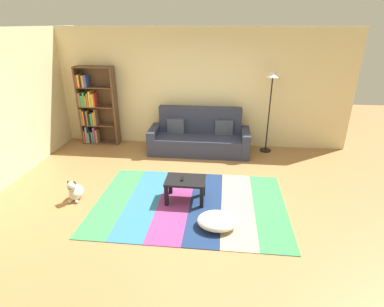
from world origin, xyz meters
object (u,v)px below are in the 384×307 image
(pouf, at_px, (217,221))
(standing_lamp, at_px, (272,85))
(bookshelf, at_px, (94,109))
(couch, at_px, (199,138))
(dog, at_px, (75,191))
(tv_remote, at_px, (182,179))
(coffee_table, at_px, (185,184))

(pouf, relative_size, standing_lamp, 0.32)
(bookshelf, bearing_deg, standing_lamp, -1.21)
(couch, xyz_separation_m, dog, (-1.89, -2.34, -0.18))
(standing_lamp, height_order, tv_remote, standing_lamp)
(coffee_table, relative_size, standing_lamp, 0.36)
(pouf, relative_size, tv_remote, 3.91)
(tv_remote, bearing_deg, standing_lamp, 53.92)
(pouf, xyz_separation_m, standing_lamp, (1.03, 3.04, 1.43))
(dog, bearing_deg, pouf, -11.84)
(pouf, xyz_separation_m, tv_remote, (-0.61, 0.69, 0.30))
(coffee_table, bearing_deg, tv_remote, 175.77)
(couch, distance_m, coffee_table, 2.16)
(couch, height_order, coffee_table, couch)
(couch, bearing_deg, tv_remote, -92.58)
(pouf, relative_size, dog, 1.48)
(bookshelf, xyz_separation_m, pouf, (3.08, -3.13, -0.75))
(couch, distance_m, tv_remote, 2.16)
(pouf, height_order, standing_lamp, standing_lamp)
(tv_remote, bearing_deg, bookshelf, 134.20)
(couch, xyz_separation_m, pouf, (0.51, -2.85, -0.23))
(coffee_table, xyz_separation_m, tv_remote, (-0.05, 0.00, 0.09))
(coffee_table, height_order, standing_lamp, standing_lamp)
(standing_lamp, bearing_deg, pouf, -108.71)
(couch, height_order, dog, couch)
(bookshelf, distance_m, coffee_table, 3.56)
(pouf, distance_m, dog, 2.45)
(dog, bearing_deg, tv_remote, 5.93)
(tv_remote, bearing_deg, dog, -175.31)
(couch, height_order, bookshelf, bookshelf)
(dog, xyz_separation_m, standing_lamp, (3.43, 2.54, 1.38))
(tv_remote, bearing_deg, pouf, -49.85)
(couch, relative_size, pouf, 3.85)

